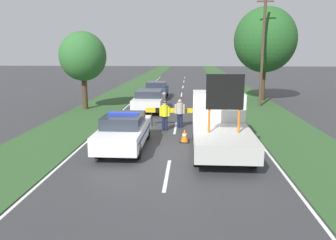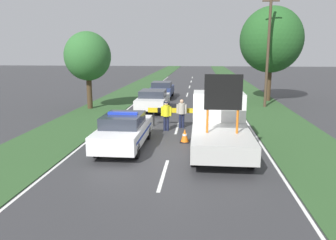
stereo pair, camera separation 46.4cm
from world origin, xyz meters
The scene contains 18 objects.
ground_plane centered at (0.00, 0.00, 0.00)m, with size 160.00×160.00×0.00m, color #333335.
lane_markings centered at (0.00, 11.55, 0.00)m, with size 8.13×59.21×0.01m.
grass_verge_left centered at (-5.90, 20.00, 0.01)m, with size 3.58×120.00×0.03m.
grass_verge_right centered at (5.90, 20.00, 0.01)m, with size 3.58×120.00×0.03m.
police_car centered at (-2.06, 0.60, 0.77)m, with size 1.82×4.76×1.60m.
work_truck centered at (2.06, 0.82, 1.10)m, with size 2.29×5.54×3.31m.
road_barrier centered at (-0.05, 4.93, 0.85)m, with size 3.28×0.08×1.03m.
police_officer centered at (-0.55, 3.88, 0.93)m, with size 0.56×0.36×1.56m.
pedestrian_civilian centered at (0.23, 4.60, 0.93)m, with size 0.57×0.36×1.58m.
traffic_cone_near_police centered at (2.49, 6.08, 0.30)m, with size 0.44×0.44×0.61m.
traffic_cone_centre_front centered at (-3.45, 2.57, 0.27)m, with size 0.39×0.39×0.54m.
traffic_cone_near_truck centered at (2.69, 4.28, 0.35)m, with size 0.51×0.51×0.70m.
traffic_cone_behind_barrier centered at (0.54, 1.71, 0.30)m, with size 0.44×0.44×0.61m.
queued_car_van_white centered at (-2.05, 9.63, 0.79)m, with size 1.95×4.60×1.49m.
queued_car_hatch_blue centered at (-2.20, 16.25, 0.77)m, with size 1.89×4.26×1.46m.
roadside_tree_near_left centered at (6.93, 15.20, 5.04)m, with size 5.07×5.07×7.72m.
roadside_tree_near_right centered at (-6.79, 10.06, 3.77)m, with size 3.29×3.29×5.52m.
utility_pole centered at (6.10, 12.00, 4.35)m, with size 1.20×0.20×8.48m.
Camera 2 is at (1.17, -12.97, 4.14)m, focal length 35.00 mm.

